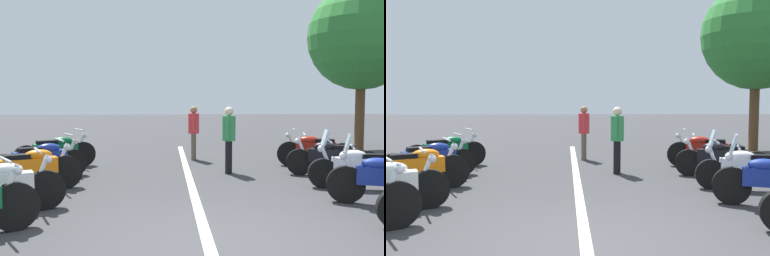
# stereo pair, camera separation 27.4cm
# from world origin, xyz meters

# --- Properties ---
(ground_plane) EXTENTS (80.00, 80.00, 0.00)m
(ground_plane) POSITION_xyz_m (0.00, 0.00, 0.00)
(ground_plane) COLOR #38383A
(lane_centre_stripe) EXTENTS (13.39, 0.16, 0.01)m
(lane_centre_stripe) POSITION_xyz_m (3.62, 0.00, 0.00)
(lane_centre_stripe) COLOR beige
(lane_centre_stripe) RESTS_ON ground_plane
(motorcycle_left_row_2) EXTENTS (1.10, 1.88, 1.02)m
(motorcycle_left_row_2) POSITION_xyz_m (3.08, 3.15, 0.47)
(motorcycle_left_row_2) COLOR black
(motorcycle_left_row_2) RESTS_ON ground_plane
(motorcycle_left_row_3) EXTENTS (1.23, 1.90, 1.00)m
(motorcycle_left_row_3) POSITION_xyz_m (4.36, 3.32, 0.45)
(motorcycle_left_row_3) COLOR black
(motorcycle_left_row_3) RESTS_ON ground_plane
(motorcycle_left_row_4) EXTENTS (1.18, 1.87, 1.01)m
(motorcycle_left_row_4) POSITION_xyz_m (5.75, 3.34, 0.46)
(motorcycle_left_row_4) COLOR black
(motorcycle_left_row_4) RESTS_ON ground_plane
(motorcycle_right_row_2) EXTENTS (0.83, 2.08, 1.19)m
(motorcycle_right_row_2) POSITION_xyz_m (2.94, -3.35, 0.46)
(motorcycle_right_row_2) COLOR black
(motorcycle_right_row_2) RESTS_ON ground_plane
(motorcycle_right_row_3) EXTENTS (0.89, 2.09, 0.99)m
(motorcycle_right_row_3) POSITION_xyz_m (4.31, -3.34, 0.45)
(motorcycle_right_row_3) COLOR black
(motorcycle_right_row_3) RESTS_ON ground_plane
(motorcycle_right_row_4) EXTENTS (0.91, 1.95, 1.01)m
(motorcycle_right_row_4) POSITION_xyz_m (5.61, -3.41, 0.46)
(motorcycle_right_row_4) COLOR black
(motorcycle_right_row_4) RESTS_ON ground_plane
(bystander_0) EXTENTS (0.51, 0.32, 1.61)m
(bystander_0) POSITION_xyz_m (4.84, -0.99, 0.94)
(bystander_0) COLOR black
(bystander_0) RESTS_ON ground_plane
(bystander_3) EXTENTS (0.53, 0.32, 1.58)m
(bystander_3) POSITION_xyz_m (7.05, -0.29, 0.92)
(bystander_3) COLOR brown
(bystander_3) RESTS_ON ground_plane
(roadside_tree_1) EXTENTS (3.67, 3.67, 5.77)m
(roadside_tree_1) POSITION_xyz_m (8.95, -6.22, 3.92)
(roadside_tree_1) COLOR brown
(roadside_tree_1) RESTS_ON ground_plane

